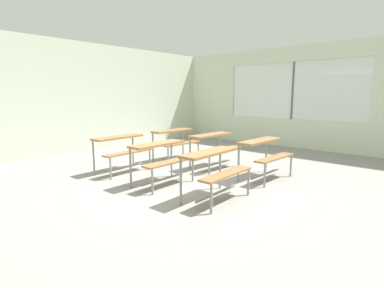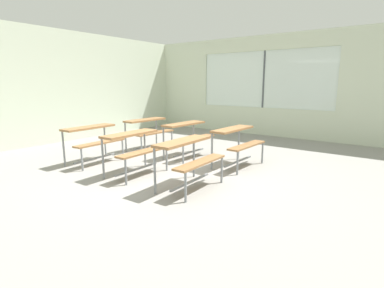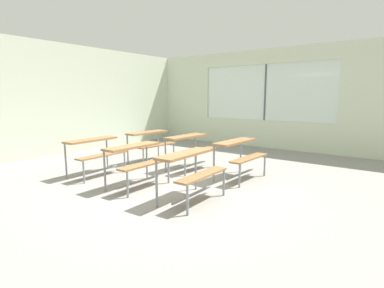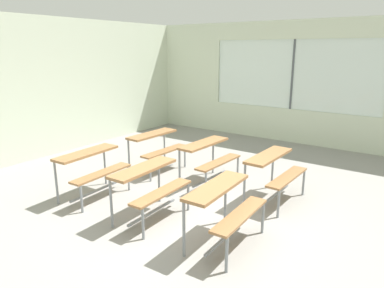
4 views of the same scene
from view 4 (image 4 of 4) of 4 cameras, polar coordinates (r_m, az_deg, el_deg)
ground at (r=5.02m, az=0.46°, el=-12.65°), size 10.00×9.00×0.05m
wall_back at (r=7.96m, az=-27.55°, el=7.59°), size 10.00×0.12×3.00m
wall_right at (r=9.02m, az=19.77°, el=8.78°), size 0.12×9.00×3.00m
desk_bench_r0c0 at (r=4.26m, az=5.32°, el=-9.24°), size 1.12×0.62×0.74m
desk_bench_r0c1 at (r=5.57m, az=13.32°, el=-3.62°), size 1.12×0.63×0.74m
desk_bench_r1c0 at (r=4.90m, az=-6.88°, el=-5.93°), size 1.11×0.61×0.74m
desk_bench_r1c1 at (r=6.12m, az=2.74°, el=-1.49°), size 1.13×0.65×0.74m
desk_bench_r2c0 at (r=5.80m, az=-15.98°, el=-3.07°), size 1.12×0.64×0.74m
desk_bench_r2c1 at (r=6.81m, az=-5.79°, el=0.17°), size 1.12×0.64×0.74m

